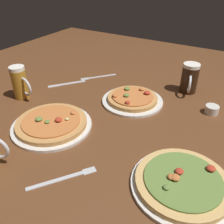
{
  "coord_description": "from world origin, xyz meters",
  "views": [
    {
      "loc": [
        0.47,
        -0.79,
        0.6
      ],
      "look_at": [
        0.0,
        0.0,
        0.02
      ],
      "focal_mm": 39.4,
      "sensor_mm": 36.0,
      "label": 1
    }
  ],
  "objects_px": {
    "fork_spare": "(64,178)",
    "fork_left": "(98,77)",
    "beer_mug_dark": "(20,83)",
    "pizza_plate_far": "(132,99)",
    "beer_mug_pale": "(190,79)",
    "pizza_plate_near": "(52,124)",
    "pizza_plate_side": "(182,183)",
    "knife_spare": "(67,84)",
    "ramekin_sauce": "(212,110)"
  },
  "relations": [
    {
      "from": "fork_spare",
      "to": "fork_left",
      "type": "bearing_deg",
      "value": 115.9
    },
    {
      "from": "fork_left",
      "to": "fork_spare",
      "type": "height_order",
      "value": "same"
    },
    {
      "from": "beer_mug_dark",
      "to": "fork_spare",
      "type": "height_order",
      "value": "beer_mug_dark"
    },
    {
      "from": "pizza_plate_far",
      "to": "beer_mug_pale",
      "type": "relative_size",
      "value": 1.94
    },
    {
      "from": "pizza_plate_near",
      "to": "pizza_plate_side",
      "type": "distance_m",
      "value": 0.56
    },
    {
      "from": "beer_mug_pale",
      "to": "knife_spare",
      "type": "xyz_separation_m",
      "value": [
        -0.61,
        -0.26,
        -0.07
      ]
    },
    {
      "from": "beer_mug_dark",
      "to": "fork_left",
      "type": "distance_m",
      "value": 0.45
    },
    {
      "from": "fork_left",
      "to": "pizza_plate_side",
      "type": "bearing_deg",
      "value": -39.0
    },
    {
      "from": "pizza_plate_far",
      "to": "knife_spare",
      "type": "distance_m",
      "value": 0.41
    },
    {
      "from": "knife_spare",
      "to": "pizza_plate_far",
      "type": "bearing_deg",
      "value": 1.29
    },
    {
      "from": "pizza_plate_far",
      "to": "fork_spare",
      "type": "distance_m",
      "value": 0.55
    },
    {
      "from": "ramekin_sauce",
      "to": "pizza_plate_near",
      "type": "bearing_deg",
      "value": -140.34
    },
    {
      "from": "pizza_plate_far",
      "to": "knife_spare",
      "type": "bearing_deg",
      "value": -178.71
    },
    {
      "from": "fork_left",
      "to": "knife_spare",
      "type": "height_order",
      "value": "same"
    },
    {
      "from": "fork_spare",
      "to": "knife_spare",
      "type": "xyz_separation_m",
      "value": [
        -0.44,
        0.54,
        0.0
      ]
    },
    {
      "from": "fork_left",
      "to": "knife_spare",
      "type": "xyz_separation_m",
      "value": [
        -0.1,
        -0.17,
        0.0
      ]
    },
    {
      "from": "pizza_plate_near",
      "to": "beer_mug_dark",
      "type": "height_order",
      "value": "beer_mug_dark"
    },
    {
      "from": "pizza_plate_near",
      "to": "beer_mug_pale",
      "type": "distance_m",
      "value": 0.72
    },
    {
      "from": "knife_spare",
      "to": "fork_left",
      "type": "bearing_deg",
      "value": 59.83
    },
    {
      "from": "beer_mug_pale",
      "to": "ramekin_sauce",
      "type": "distance_m",
      "value": 0.22
    },
    {
      "from": "beer_mug_pale",
      "to": "knife_spare",
      "type": "relative_size",
      "value": 0.86
    },
    {
      "from": "pizza_plate_far",
      "to": "knife_spare",
      "type": "relative_size",
      "value": 1.66
    },
    {
      "from": "pizza_plate_side",
      "to": "knife_spare",
      "type": "xyz_separation_m",
      "value": [
        -0.78,
        0.38,
        -0.01
      ]
    },
    {
      "from": "beer_mug_pale",
      "to": "fork_spare",
      "type": "height_order",
      "value": "beer_mug_pale"
    },
    {
      "from": "beer_mug_dark",
      "to": "ramekin_sauce",
      "type": "distance_m",
      "value": 0.92
    },
    {
      "from": "pizza_plate_near",
      "to": "beer_mug_dark",
      "type": "relative_size",
      "value": 2.03
    },
    {
      "from": "fork_spare",
      "to": "beer_mug_pale",
      "type": "bearing_deg",
      "value": 78.45
    },
    {
      "from": "beer_mug_dark",
      "to": "knife_spare",
      "type": "xyz_separation_m",
      "value": [
        0.09,
        0.23,
        -0.08
      ]
    },
    {
      "from": "pizza_plate_near",
      "to": "fork_spare",
      "type": "distance_m",
      "value": 0.3
    },
    {
      "from": "pizza_plate_side",
      "to": "fork_left",
      "type": "relative_size",
      "value": 1.77
    },
    {
      "from": "pizza_plate_far",
      "to": "pizza_plate_side",
      "type": "relative_size",
      "value": 0.94
    },
    {
      "from": "pizza_plate_side",
      "to": "beer_mug_dark",
      "type": "bearing_deg",
      "value": 170.11
    },
    {
      "from": "knife_spare",
      "to": "pizza_plate_near",
      "type": "bearing_deg",
      "value": -58.57
    },
    {
      "from": "pizza_plate_far",
      "to": "beer_mug_pale",
      "type": "bearing_deg",
      "value": 51.12
    },
    {
      "from": "pizza_plate_far",
      "to": "pizza_plate_side",
      "type": "xyz_separation_m",
      "value": [
        0.37,
        -0.39,
        0.0
      ]
    },
    {
      "from": "pizza_plate_near",
      "to": "fork_left",
      "type": "height_order",
      "value": "pizza_plate_near"
    },
    {
      "from": "fork_left",
      "to": "fork_spare",
      "type": "distance_m",
      "value": 0.79
    },
    {
      "from": "pizza_plate_side",
      "to": "knife_spare",
      "type": "relative_size",
      "value": 1.77
    },
    {
      "from": "ramekin_sauce",
      "to": "knife_spare",
      "type": "xyz_separation_m",
      "value": [
        -0.76,
        -0.1,
        -0.02
      ]
    },
    {
      "from": "knife_spare",
      "to": "beer_mug_dark",
      "type": "bearing_deg",
      "value": -111.1
    },
    {
      "from": "beer_mug_dark",
      "to": "ramekin_sauce",
      "type": "bearing_deg",
      "value": 21.51
    },
    {
      "from": "beer_mug_pale",
      "to": "knife_spare",
      "type": "height_order",
      "value": "beer_mug_pale"
    },
    {
      "from": "pizza_plate_side",
      "to": "ramekin_sauce",
      "type": "xyz_separation_m",
      "value": [
        -0.02,
        0.49,
        0.0
      ]
    },
    {
      "from": "beer_mug_dark",
      "to": "fork_left",
      "type": "height_order",
      "value": "beer_mug_dark"
    },
    {
      "from": "pizza_plate_side",
      "to": "fork_spare",
      "type": "height_order",
      "value": "pizza_plate_side"
    },
    {
      "from": "fork_left",
      "to": "ramekin_sauce",
      "type": "bearing_deg",
      "value": -5.5
    },
    {
      "from": "beer_mug_pale",
      "to": "pizza_plate_far",
      "type": "bearing_deg",
      "value": -128.88
    },
    {
      "from": "pizza_plate_near",
      "to": "beer_mug_pale",
      "type": "height_order",
      "value": "beer_mug_pale"
    },
    {
      "from": "fork_spare",
      "to": "knife_spare",
      "type": "distance_m",
      "value": 0.7
    },
    {
      "from": "beer_mug_pale",
      "to": "pizza_plate_side",
      "type": "bearing_deg",
      "value": -75.11
    }
  ]
}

